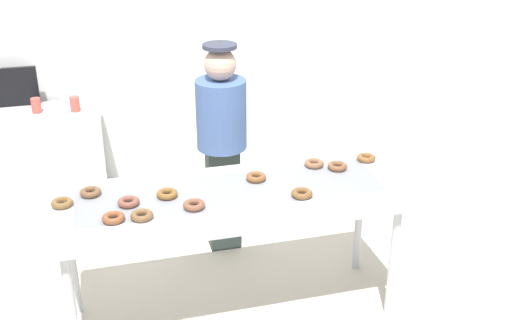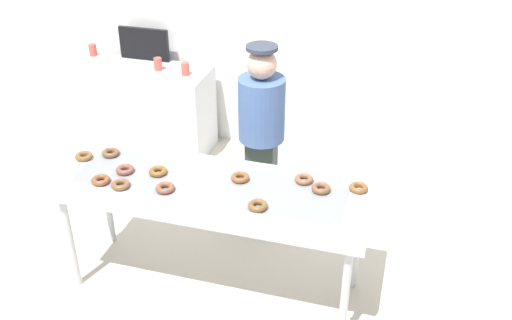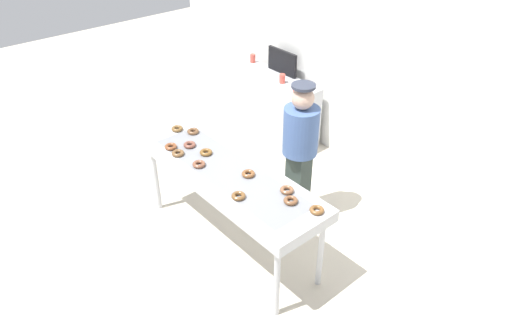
# 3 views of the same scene
# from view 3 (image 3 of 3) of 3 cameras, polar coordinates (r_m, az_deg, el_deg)

# --- Properties ---
(ground_plane) EXTENTS (16.00, 16.00, 0.00)m
(ground_plane) POSITION_cam_3_polar(r_m,az_deg,el_deg) (5.28, -2.98, -9.73)
(ground_plane) COLOR beige
(back_wall) EXTENTS (8.00, 0.12, 3.26)m
(back_wall) POSITION_cam_3_polar(r_m,az_deg,el_deg) (5.92, 15.11, 12.74)
(back_wall) COLOR white
(back_wall) RESTS_ON ground
(fryer_conveyor) EXTENTS (2.25, 0.72, 0.94)m
(fryer_conveyor) POSITION_cam_3_polar(r_m,az_deg,el_deg) (4.73, -3.28, -2.02)
(fryer_conveyor) COLOR #B7BABF
(fryer_conveyor) RESTS_ON ground
(chocolate_donut_0) EXTENTS (0.18, 0.18, 0.04)m
(chocolate_donut_0) POSITION_cam_3_polar(r_m,az_deg,el_deg) (4.28, 4.20, -4.88)
(chocolate_donut_0) COLOR brown
(chocolate_donut_0) RESTS_ON fryer_conveyor
(chocolate_donut_1) EXTENTS (0.17, 0.17, 0.04)m
(chocolate_donut_1) POSITION_cam_3_polar(r_m,az_deg,el_deg) (4.60, -0.92, -1.67)
(chocolate_donut_1) COLOR brown
(chocolate_donut_1) RESTS_ON fryer_conveyor
(chocolate_donut_2) EXTENTS (0.18, 0.18, 0.04)m
(chocolate_donut_2) POSITION_cam_3_polar(r_m,az_deg,el_deg) (4.95, -6.03, 0.92)
(chocolate_donut_2) COLOR brown
(chocolate_donut_2) RESTS_ON fryer_conveyor
(chocolate_donut_3) EXTENTS (0.15, 0.15, 0.04)m
(chocolate_donut_3) POSITION_cam_3_polar(r_m,az_deg,el_deg) (4.32, -2.12, -4.34)
(chocolate_donut_3) COLOR brown
(chocolate_donut_3) RESTS_ON fryer_conveyor
(chocolate_donut_4) EXTENTS (0.17, 0.17, 0.04)m
(chocolate_donut_4) POSITION_cam_3_polar(r_m,az_deg,el_deg) (4.78, -6.87, -0.50)
(chocolate_donut_4) COLOR brown
(chocolate_donut_4) RESTS_ON fryer_conveyor
(chocolate_donut_5) EXTENTS (0.15, 0.15, 0.04)m
(chocolate_donut_5) POSITION_cam_3_polar(r_m,az_deg,el_deg) (5.10, -7.97, 1.82)
(chocolate_donut_5) COLOR brown
(chocolate_donut_5) RESTS_ON fryer_conveyor
(chocolate_donut_6) EXTENTS (0.18, 0.18, 0.04)m
(chocolate_donut_6) POSITION_cam_3_polar(r_m,az_deg,el_deg) (5.43, -9.44, 3.73)
(chocolate_donut_6) COLOR brown
(chocolate_donut_6) RESTS_ON fryer_conveyor
(chocolate_donut_7) EXTENTS (0.17, 0.17, 0.04)m
(chocolate_donut_7) POSITION_cam_3_polar(r_m,az_deg,el_deg) (4.40, 3.74, -3.62)
(chocolate_donut_7) COLOR brown
(chocolate_donut_7) RESTS_ON fryer_conveyor
(chocolate_donut_8) EXTENTS (0.17, 0.17, 0.04)m
(chocolate_donut_8) POSITION_cam_3_polar(r_m,az_deg,el_deg) (5.35, -7.57, 3.43)
(chocolate_donut_8) COLOR brown
(chocolate_donut_8) RESTS_ON fryer_conveyor
(chocolate_donut_9) EXTENTS (0.14, 0.14, 0.04)m
(chocolate_donut_9) POSITION_cam_3_polar(r_m,az_deg,el_deg) (5.10, -10.19, 1.59)
(chocolate_donut_9) COLOR brown
(chocolate_donut_9) RESTS_ON fryer_conveyor
(chocolate_donut_10) EXTENTS (0.13, 0.13, 0.04)m
(chocolate_donut_10) POSITION_cam_3_polar(r_m,az_deg,el_deg) (4.19, 7.32, -5.98)
(chocolate_donut_10) COLOR brown
(chocolate_donut_10) RESTS_ON fryer_conveyor
(chocolate_donut_11) EXTENTS (0.17, 0.17, 0.04)m
(chocolate_donut_11) POSITION_cam_3_polar(r_m,az_deg,el_deg) (4.98, -9.36, 0.81)
(chocolate_donut_11) COLOR brown
(chocolate_donut_11) RESTS_ON fryer_conveyor
(worker_baker) EXTENTS (0.38, 0.38, 1.65)m
(worker_baker) POSITION_cam_3_polar(r_m,az_deg,el_deg) (5.08, 5.32, 1.94)
(worker_baker) COLOR #293430
(worker_baker) RESTS_ON ground
(prep_counter) EXTENTS (1.53, 0.59, 0.90)m
(prep_counter) POSITION_cam_3_polar(r_m,az_deg,el_deg) (6.97, 1.53, 6.46)
(prep_counter) COLOR #B7BABF
(prep_counter) RESTS_ON ground
(paper_cup_0) EXTENTS (0.08, 0.08, 0.13)m
(paper_cup_0) POSITION_cam_3_polar(r_m,az_deg,el_deg) (6.60, 3.17, 9.73)
(paper_cup_0) COLOR #CC4C3F
(paper_cup_0) RESTS_ON prep_counter
(paper_cup_1) EXTENTS (0.08, 0.08, 0.13)m
(paper_cup_1) POSITION_cam_3_polar(r_m,az_deg,el_deg) (7.29, -0.39, 12.12)
(paper_cup_1) COLOR #CC4C3F
(paper_cup_1) RESTS_ON prep_counter
(paper_cup_2) EXTENTS (0.08, 0.08, 0.13)m
(paper_cup_2) POSITION_cam_3_polar(r_m,az_deg,el_deg) (6.36, 4.83, 8.74)
(paper_cup_2) COLOR #CC4C3F
(paper_cup_2) RESTS_ON prep_counter
(menu_display) EXTENTS (0.54, 0.04, 0.34)m
(menu_display) POSITION_cam_3_polar(r_m,az_deg,el_deg) (6.87, 3.16, 11.69)
(menu_display) COLOR black
(menu_display) RESTS_ON prep_counter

